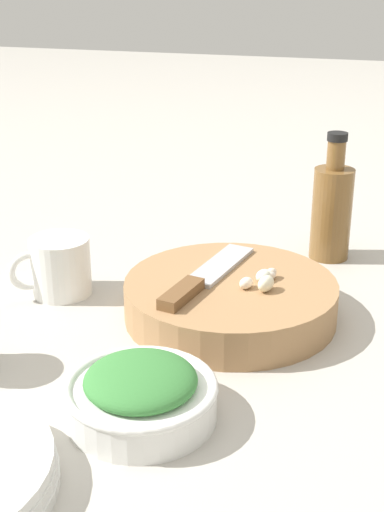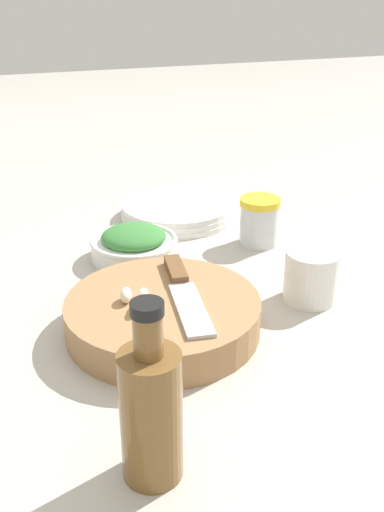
{
  "view_description": "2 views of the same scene",
  "coord_description": "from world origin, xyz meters",
  "px_view_note": "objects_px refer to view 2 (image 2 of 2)",
  "views": [
    {
      "loc": [
        -0.7,
        -0.26,
        0.39
      ],
      "look_at": [
        0.01,
        -0.04,
        0.09
      ],
      "focal_mm": 50.0,
      "sensor_mm": 36.0,
      "label": 1
    },
    {
      "loc": [
        0.64,
        -0.28,
        0.41
      ],
      "look_at": [
        0.01,
        -0.02,
        0.08
      ],
      "focal_mm": 40.0,
      "sensor_mm": 36.0,
      "label": 2
    }
  ],
  "objects_px": {
    "spice_jar": "(259,221)",
    "oil_bottle": "(151,410)",
    "herb_bowl": "(134,245)",
    "coffee_mug": "(311,275)",
    "garlic_cloves": "(134,301)",
    "cutting_board": "(163,315)",
    "plate_stack": "(177,210)",
    "chef_knife": "(183,289)"
  },
  "relations": [
    {
      "from": "chef_knife",
      "to": "oil_bottle",
      "type": "relative_size",
      "value": 1.13
    },
    {
      "from": "herb_bowl",
      "to": "plate_stack",
      "type": "relative_size",
      "value": 0.65
    },
    {
      "from": "cutting_board",
      "to": "coffee_mug",
      "type": "bearing_deg",
      "value": 90.15
    },
    {
      "from": "garlic_cloves",
      "to": "plate_stack",
      "type": "height_order",
      "value": "garlic_cloves"
    },
    {
      "from": "coffee_mug",
      "to": "cutting_board",
      "type": "bearing_deg",
      "value": -89.85
    },
    {
      "from": "cutting_board",
      "to": "oil_bottle",
      "type": "height_order",
      "value": "oil_bottle"
    },
    {
      "from": "chef_knife",
      "to": "spice_jar",
      "type": "bearing_deg",
      "value": -128.06
    },
    {
      "from": "cutting_board",
      "to": "chef_knife",
      "type": "relative_size",
      "value": 1.23
    },
    {
      "from": "coffee_mug",
      "to": "herb_bowl",
      "type": "bearing_deg",
      "value": -138.56
    },
    {
      "from": "cutting_board",
      "to": "herb_bowl",
      "type": "bearing_deg",
      "value": 172.7
    },
    {
      "from": "spice_jar",
      "to": "oil_bottle",
      "type": "height_order",
      "value": "oil_bottle"
    },
    {
      "from": "chef_knife",
      "to": "herb_bowl",
      "type": "height_order",
      "value": "chef_knife"
    },
    {
      "from": "herb_bowl",
      "to": "coffee_mug",
      "type": "bearing_deg",
      "value": 41.44
    },
    {
      "from": "plate_stack",
      "to": "oil_bottle",
      "type": "distance_m",
      "value": 0.64
    },
    {
      "from": "cutting_board",
      "to": "herb_bowl",
      "type": "relative_size",
      "value": 1.76
    },
    {
      "from": "coffee_mug",
      "to": "oil_bottle",
      "type": "height_order",
      "value": "oil_bottle"
    },
    {
      "from": "spice_jar",
      "to": "oil_bottle",
      "type": "relative_size",
      "value": 0.46
    },
    {
      "from": "garlic_cloves",
      "to": "spice_jar",
      "type": "distance_m",
      "value": 0.35
    },
    {
      "from": "garlic_cloves",
      "to": "coffee_mug",
      "type": "xyz_separation_m",
      "value": [
        -0.0,
        0.26,
        -0.02
      ]
    },
    {
      "from": "coffee_mug",
      "to": "plate_stack",
      "type": "bearing_deg",
      "value": -170.2
    },
    {
      "from": "coffee_mug",
      "to": "oil_bottle",
      "type": "distance_m",
      "value": 0.38
    },
    {
      "from": "cutting_board",
      "to": "oil_bottle",
      "type": "xyz_separation_m",
      "value": [
        0.22,
        -0.09,
        0.05
      ]
    },
    {
      "from": "chef_knife",
      "to": "plate_stack",
      "type": "bearing_deg",
      "value": -99.34
    },
    {
      "from": "garlic_cloves",
      "to": "herb_bowl",
      "type": "bearing_deg",
      "value": 163.49
    },
    {
      "from": "cutting_board",
      "to": "spice_jar",
      "type": "distance_m",
      "value": 0.32
    },
    {
      "from": "chef_knife",
      "to": "coffee_mug",
      "type": "bearing_deg",
      "value": -172.52
    },
    {
      "from": "oil_bottle",
      "to": "coffee_mug",
      "type": "bearing_deg",
      "value": 125.62
    },
    {
      "from": "plate_stack",
      "to": "cutting_board",
      "type": "bearing_deg",
      "value": -23.43
    },
    {
      "from": "herb_bowl",
      "to": "coffee_mug",
      "type": "relative_size",
      "value": 1.6
    },
    {
      "from": "spice_jar",
      "to": "plate_stack",
      "type": "relative_size",
      "value": 0.38
    },
    {
      "from": "plate_stack",
      "to": "chef_knife",
      "type": "bearing_deg",
      "value": -19.6
    },
    {
      "from": "chef_knife",
      "to": "herb_bowl",
      "type": "relative_size",
      "value": 1.43
    },
    {
      "from": "cutting_board",
      "to": "plate_stack",
      "type": "height_order",
      "value": "cutting_board"
    },
    {
      "from": "coffee_mug",
      "to": "oil_bottle",
      "type": "bearing_deg",
      "value": -54.38
    },
    {
      "from": "coffee_mug",
      "to": "plate_stack",
      "type": "distance_m",
      "value": 0.37
    },
    {
      "from": "spice_jar",
      "to": "plate_stack",
      "type": "distance_m",
      "value": 0.19
    },
    {
      "from": "coffee_mug",
      "to": "spice_jar",
      "type": "bearing_deg",
      "value": 173.29
    },
    {
      "from": "spice_jar",
      "to": "cutting_board",
      "type": "bearing_deg",
      "value": -50.82
    },
    {
      "from": "cutting_board",
      "to": "plate_stack",
      "type": "xyz_separation_m",
      "value": [
        -0.37,
        0.16,
        -0.01
      ]
    },
    {
      "from": "cutting_board",
      "to": "herb_bowl",
      "type": "xyz_separation_m",
      "value": [
        -0.22,
        0.03,
        0.0
      ]
    },
    {
      "from": "spice_jar",
      "to": "coffee_mug",
      "type": "bearing_deg",
      "value": -6.71
    },
    {
      "from": "garlic_cloves",
      "to": "herb_bowl",
      "type": "xyz_separation_m",
      "value": [
        -0.22,
        0.07,
        -0.03
      ]
    }
  ]
}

